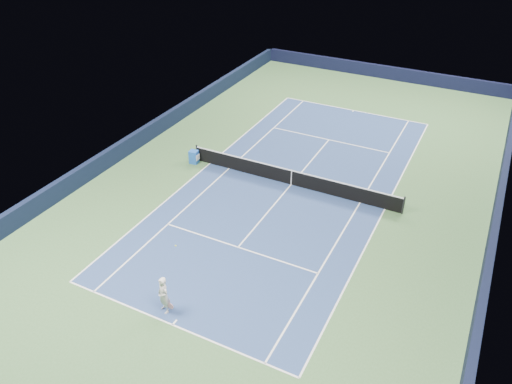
% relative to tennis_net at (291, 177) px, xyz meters
% --- Properties ---
extents(ground, '(40.00, 40.00, 0.00)m').
position_rel_tennis_net_xyz_m(ground, '(0.00, 0.00, -0.50)').
color(ground, '#395E33').
rests_on(ground, ground).
extents(wall_far, '(22.00, 0.35, 1.10)m').
position_rel_tennis_net_xyz_m(wall_far, '(0.00, 19.82, 0.05)').
color(wall_far, black).
rests_on(wall_far, ground).
extents(wall_right, '(0.35, 40.00, 1.10)m').
position_rel_tennis_net_xyz_m(wall_right, '(10.82, 0.00, 0.05)').
color(wall_right, black).
rests_on(wall_right, ground).
extents(wall_left, '(0.35, 40.00, 1.10)m').
position_rel_tennis_net_xyz_m(wall_left, '(-10.82, 0.00, 0.05)').
color(wall_left, '#111933').
rests_on(wall_left, ground).
extents(court_surface, '(10.97, 23.77, 0.01)m').
position_rel_tennis_net_xyz_m(court_surface, '(0.00, 0.00, -0.50)').
color(court_surface, navy).
rests_on(court_surface, ground).
extents(baseline_far, '(10.97, 0.08, 0.00)m').
position_rel_tennis_net_xyz_m(baseline_far, '(0.00, 11.88, -0.50)').
color(baseline_far, white).
rests_on(baseline_far, ground).
extents(baseline_near, '(10.97, 0.08, 0.00)m').
position_rel_tennis_net_xyz_m(baseline_near, '(0.00, -11.88, -0.50)').
color(baseline_near, white).
rests_on(baseline_near, ground).
extents(sideline_doubles_right, '(0.08, 23.77, 0.00)m').
position_rel_tennis_net_xyz_m(sideline_doubles_right, '(5.49, 0.00, -0.50)').
color(sideline_doubles_right, white).
rests_on(sideline_doubles_right, ground).
extents(sideline_doubles_left, '(0.08, 23.77, 0.00)m').
position_rel_tennis_net_xyz_m(sideline_doubles_left, '(-5.49, 0.00, -0.50)').
color(sideline_doubles_left, white).
rests_on(sideline_doubles_left, ground).
extents(sideline_singles_right, '(0.08, 23.77, 0.00)m').
position_rel_tennis_net_xyz_m(sideline_singles_right, '(4.12, 0.00, -0.50)').
color(sideline_singles_right, white).
rests_on(sideline_singles_right, ground).
extents(sideline_singles_left, '(0.08, 23.77, 0.00)m').
position_rel_tennis_net_xyz_m(sideline_singles_left, '(-4.12, 0.00, -0.50)').
color(sideline_singles_left, white).
rests_on(sideline_singles_left, ground).
extents(service_line_far, '(8.23, 0.08, 0.00)m').
position_rel_tennis_net_xyz_m(service_line_far, '(0.00, 6.40, -0.50)').
color(service_line_far, white).
rests_on(service_line_far, ground).
extents(service_line_near, '(8.23, 0.08, 0.00)m').
position_rel_tennis_net_xyz_m(service_line_near, '(0.00, -6.40, -0.50)').
color(service_line_near, white).
rests_on(service_line_near, ground).
extents(center_service_line, '(0.08, 12.80, 0.00)m').
position_rel_tennis_net_xyz_m(center_service_line, '(0.00, 0.00, -0.50)').
color(center_service_line, white).
rests_on(center_service_line, ground).
extents(center_mark_far, '(0.08, 0.30, 0.00)m').
position_rel_tennis_net_xyz_m(center_mark_far, '(0.00, 11.73, -0.50)').
color(center_mark_far, white).
rests_on(center_mark_far, ground).
extents(center_mark_near, '(0.08, 0.30, 0.00)m').
position_rel_tennis_net_xyz_m(center_mark_near, '(0.00, -11.73, -0.50)').
color(center_mark_near, white).
rests_on(center_mark_near, ground).
extents(tennis_net, '(12.90, 0.10, 1.07)m').
position_rel_tennis_net_xyz_m(tennis_net, '(0.00, 0.00, 0.00)').
color(tennis_net, black).
rests_on(tennis_net, ground).
extents(sponsor_cube, '(0.59, 0.52, 0.83)m').
position_rel_tennis_net_xyz_m(sponsor_cube, '(-6.40, -0.37, -0.09)').
color(sponsor_cube, blue).
rests_on(sponsor_cube, ground).
extents(tennis_player, '(0.85, 1.36, 2.78)m').
position_rel_tennis_net_xyz_m(tennis_player, '(-0.70, -11.37, 0.37)').
color(tennis_player, silver).
rests_on(tennis_player, ground).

